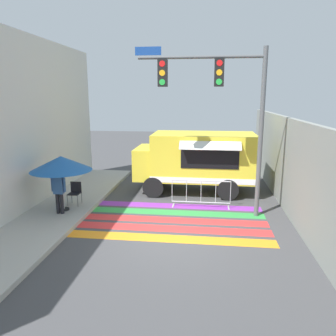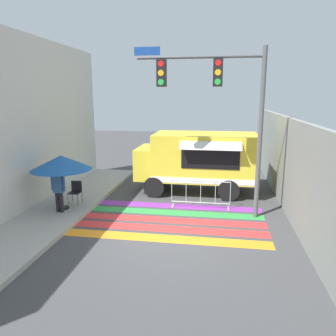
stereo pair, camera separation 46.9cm
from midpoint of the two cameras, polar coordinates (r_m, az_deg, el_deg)
name	(u,v)px [view 1 (the left image)]	position (r m, az deg, el deg)	size (l,w,h in m)	color
ground_plane	(171,235)	(10.45, -0.85, -11.52)	(60.00, 60.00, 0.00)	#424244
sidewalk_left	(10,224)	(12.30, -26.75, -8.77)	(4.40, 16.00, 0.15)	#A8A59E
concrete_wall_right	(288,164)	(13.02, 19.21, 0.59)	(0.20, 16.00, 3.46)	gray
crosswalk_painted	(175,220)	(11.56, -0.03, -9.08)	(6.40, 3.60, 0.01)	orange
food_truck	(194,158)	(14.59, 3.70, 1.78)	(5.22, 2.84, 2.64)	yellow
traffic_signal_pole	(220,96)	(11.49, 7.81, 12.36)	(4.43, 0.29, 5.88)	#515456
patio_umbrella	(61,164)	(12.32, -19.17, 0.73)	(2.17, 2.17, 2.01)	black
folding_chair	(75,191)	(13.16, -16.86, -3.86)	(0.42, 0.42, 0.87)	#4C4C51
vendor_person	(59,190)	(12.21, -19.54, -3.57)	(0.53, 0.21, 1.56)	black
barricade_front	(201,194)	(12.76, 4.71, -4.50)	(2.28, 0.44, 1.08)	#B7BABF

